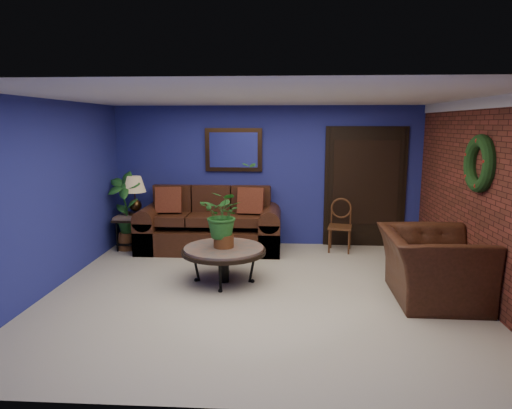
# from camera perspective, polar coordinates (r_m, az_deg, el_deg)

# --- Properties ---
(floor) EXTENTS (5.50, 5.50, 0.00)m
(floor) POSITION_cam_1_polar(r_m,az_deg,el_deg) (6.09, 0.47, -10.91)
(floor) COLOR beige
(floor) RESTS_ON ground
(wall_back) EXTENTS (5.50, 0.04, 2.50)m
(wall_back) POSITION_cam_1_polar(r_m,az_deg,el_deg) (8.24, 1.40, 3.57)
(wall_back) COLOR navy
(wall_back) RESTS_ON ground
(wall_left) EXTENTS (0.04, 5.00, 2.50)m
(wall_left) POSITION_cam_1_polar(r_m,az_deg,el_deg) (6.51, -24.45, 0.94)
(wall_left) COLOR navy
(wall_left) RESTS_ON ground
(wall_right_brick) EXTENTS (0.04, 5.00, 2.50)m
(wall_right_brick) POSITION_cam_1_polar(r_m,az_deg,el_deg) (6.26, 26.51, 0.45)
(wall_right_brick) COLOR maroon
(wall_right_brick) RESTS_ON ground
(ceiling) EXTENTS (5.50, 5.00, 0.02)m
(ceiling) POSITION_cam_1_polar(r_m,az_deg,el_deg) (5.70, 0.51, 13.27)
(ceiling) COLOR white
(ceiling) RESTS_ON wall_back
(crown_molding) EXTENTS (0.03, 5.00, 0.14)m
(crown_molding) POSITION_cam_1_polar(r_m,az_deg,el_deg) (6.18, 27.12, 11.29)
(crown_molding) COLOR white
(crown_molding) RESTS_ON wall_right_brick
(wall_mirror) EXTENTS (1.02, 0.06, 0.77)m
(wall_mirror) POSITION_cam_1_polar(r_m,az_deg,el_deg) (8.20, -2.82, 6.83)
(wall_mirror) COLOR #3D2713
(wall_mirror) RESTS_ON wall_back
(closet_door) EXTENTS (1.44, 0.06, 2.18)m
(closet_door) POSITION_cam_1_polar(r_m,az_deg,el_deg) (8.36, 13.47, 2.01)
(closet_door) COLOR black
(closet_door) RESTS_ON wall_back
(wreath) EXTENTS (0.16, 0.72, 0.72)m
(wreath) POSITION_cam_1_polar(r_m,az_deg,el_deg) (6.23, 26.15, 4.61)
(wreath) COLOR black
(wreath) RESTS_ON wall_right_brick
(sofa) EXTENTS (2.45, 1.06, 1.10)m
(sofa) POSITION_cam_1_polar(r_m,az_deg,el_deg) (8.09, -5.65, -3.00)
(sofa) COLOR #421F12
(sofa) RESTS_ON ground
(coffee_table) EXTENTS (1.17, 1.17, 0.50)m
(coffee_table) POSITION_cam_1_polar(r_m,az_deg,el_deg) (6.36, -4.04, -5.84)
(coffee_table) COLOR #554F4A
(coffee_table) RESTS_ON ground
(end_table) EXTENTS (0.66, 0.66, 0.60)m
(end_table) POSITION_cam_1_polar(r_m,az_deg,el_deg) (8.34, -14.76, -2.18)
(end_table) COLOR #554F4A
(end_table) RESTS_ON ground
(table_lamp) EXTENTS (0.39, 0.39, 0.65)m
(table_lamp) POSITION_cam_1_polar(r_m,az_deg,el_deg) (8.24, -14.93, 1.66)
(table_lamp) COLOR #3D2713
(table_lamp) RESTS_ON end_table
(side_chair) EXTENTS (0.45, 0.45, 0.91)m
(side_chair) POSITION_cam_1_polar(r_m,az_deg,el_deg) (8.04, 10.51, -2.08)
(side_chair) COLOR #543318
(side_chair) RESTS_ON ground
(armchair) EXTENTS (1.18, 1.34, 0.86)m
(armchair) POSITION_cam_1_polar(r_m,az_deg,el_deg) (6.14, 21.07, -7.20)
(armchair) COLOR #421F12
(armchair) RESTS_ON ground
(coffee_plant) EXTENTS (0.73, 0.68, 0.79)m
(coffee_plant) POSITION_cam_1_polar(r_m,az_deg,el_deg) (6.24, -4.10, -1.46)
(coffee_plant) COLOR brown
(coffee_plant) RESTS_ON coffee_table
(floor_plant) EXTENTS (0.37, 0.30, 0.78)m
(floor_plant) POSITION_cam_1_polar(r_m,az_deg,el_deg) (6.76, 21.14, -5.93)
(floor_plant) COLOR brown
(floor_plant) RESTS_ON ground
(tall_plant) EXTENTS (0.66, 0.51, 1.36)m
(tall_plant) POSITION_cam_1_polar(r_m,az_deg,el_deg) (8.24, -16.05, -0.48)
(tall_plant) COLOR brown
(tall_plant) RESTS_ON ground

